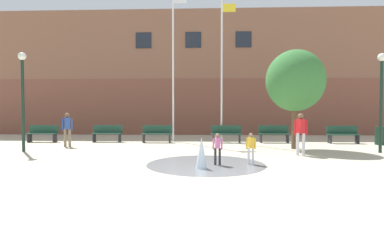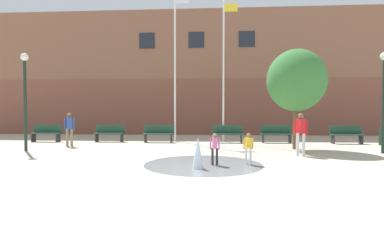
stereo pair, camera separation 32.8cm
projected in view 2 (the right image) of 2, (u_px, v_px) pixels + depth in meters
name	position (u px, v px, depth m)	size (l,w,h in m)	color
ground_plane	(154.00, 200.00, 5.61)	(100.00, 100.00, 0.00)	#BCB299
library_building	(198.00, 77.00, 23.99)	(36.00, 6.05, 8.85)	brown
splash_fountain	(201.00, 159.00, 9.08)	(3.73, 3.73, 0.92)	gray
park_bench_left_of_flagpoles	(46.00, 133.00, 16.42)	(1.60, 0.44, 0.91)	#28282D
park_bench_under_left_flagpole	(110.00, 133.00, 16.41)	(1.60, 0.44, 0.91)	#28282D
park_bench_center	(159.00, 133.00, 16.06)	(1.60, 0.44, 0.91)	#28282D
park_bench_under_right_flagpole	(228.00, 134.00, 15.90)	(1.60, 0.44, 0.91)	#28282D
park_bench_near_trashcan	(276.00, 134.00, 15.82)	(1.60, 0.44, 0.91)	#28282D
park_bench_far_right	(346.00, 134.00, 15.38)	(1.60, 0.44, 0.91)	#28282D
adult_near_bench	(301.00, 131.00, 11.22)	(0.50, 0.38, 1.59)	silver
adult_watching	(69.00, 127.00, 14.17)	(0.50, 0.39, 1.59)	#89755B
child_with_pink_shirt	(248.00, 146.00, 9.36)	(0.31, 0.24, 0.99)	silver
child_in_fountain	(215.00, 146.00, 9.27)	(0.31, 0.22, 0.99)	#28282D
flagpole_left	(175.00, 60.00, 16.51)	(0.80, 0.10, 8.45)	silver
flagpole_right	(224.00, 65.00, 16.35)	(0.80, 0.10, 7.93)	silver
lamp_post_left_lane	(25.00, 88.00, 12.53)	(0.32, 0.32, 4.10)	#192D23
lamp_post_right_lane	(384.00, 88.00, 11.77)	(0.32, 0.32, 3.99)	#192D23
street_tree_near_building	(296.00, 81.00, 13.09)	(2.55, 2.55, 4.38)	brown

